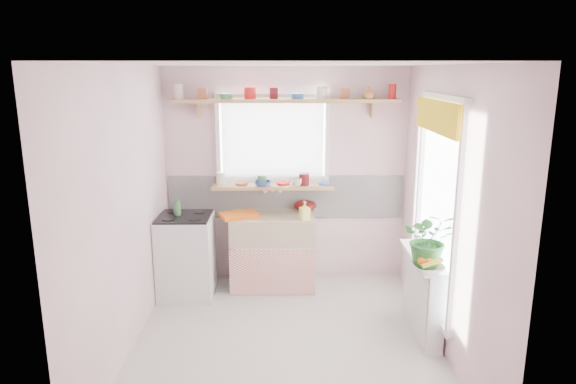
{
  "coord_description": "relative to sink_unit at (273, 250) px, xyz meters",
  "views": [
    {
      "loc": [
        -0.02,
        -4.29,
        2.46
      ],
      "look_at": [
        0.02,
        0.55,
        1.3
      ],
      "focal_mm": 32.0,
      "sensor_mm": 36.0,
      "label": 1
    }
  ],
  "objects": [
    {
      "name": "sink_unit",
      "position": [
        0.0,
        0.0,
        0.0
      ],
      "size": [
        0.95,
        0.65,
        1.11
      ],
      "color": "white",
      "rests_on": "ground"
    },
    {
      "name": "sill_cup",
      "position": [
        0.27,
        0.13,
        0.77
      ],
      "size": [
        0.15,
        0.15,
        0.09
      ],
      "primitive_type": "imported",
      "rotation": [
        0.0,
        0.0,
        0.32
      ],
      "color": "beige",
      "rests_on": "windowsill"
    },
    {
      "name": "fruit_bowl",
      "position": [
        1.36,
        -1.49,
        0.38
      ],
      "size": [
        0.29,
        0.29,
        0.07
      ],
      "primitive_type": "imported",
      "rotation": [
        0.0,
        0.0,
        0.09
      ],
      "color": "silver",
      "rests_on": "radiator_ledge"
    },
    {
      "name": "jade_plant",
      "position": [
        1.39,
        -1.37,
        0.6
      ],
      "size": [
        0.51,
        0.46,
        0.51
      ],
      "primitive_type": "imported",
      "rotation": [
        0.0,
        0.0,
        -0.15
      ],
      "color": "#2B6C2C",
      "rests_on": "radiator_ledge"
    },
    {
      "name": "dish_tray",
      "position": [
        -0.38,
        -0.06,
        0.44
      ],
      "size": [
        0.48,
        0.43,
        0.04
      ],
      "primitive_type": "cube",
      "rotation": [
        0.0,
        0.0,
        0.37
      ],
      "color": "orange",
      "rests_on": "sink_unit"
    },
    {
      "name": "radiator_ledge",
      "position": [
        1.45,
        -1.09,
        -0.03
      ],
      "size": [
        0.22,
        0.95,
        0.78
      ],
      "color": "white",
      "rests_on": "ground"
    },
    {
      "name": "windowsill",
      "position": [
        -0.0,
        0.19,
        0.71
      ],
      "size": [
        1.4,
        0.22,
        0.04
      ],
      "primitive_type": "cube",
      "color": "tan",
      "rests_on": "room"
    },
    {
      "name": "shelf_vase",
      "position": [
        1.06,
        0.12,
        1.78
      ],
      "size": [
        0.15,
        0.15,
        0.14
      ],
      "primitive_type": "imported",
      "rotation": [
        0.0,
        0.0,
        0.13
      ],
      "color": "#B76C38",
      "rests_on": "pine_shelf"
    },
    {
      "name": "shelf_crockery",
      "position": [
        0.13,
        0.18,
        1.76
      ],
      "size": [
        2.47,
        0.11,
        0.12
      ],
      "color": "silver",
      "rests_on": "pine_shelf"
    },
    {
      "name": "cooker",
      "position": [
        -0.95,
        -0.24,
        0.03
      ],
      "size": [
        0.58,
        0.58,
        0.93
      ],
      "color": "white",
      "rests_on": "ground"
    },
    {
      "name": "herb_pot",
      "position": [
        1.48,
        -0.82,
        0.44
      ],
      "size": [
        0.12,
        0.1,
        0.2
      ],
      "primitive_type": "imported",
      "rotation": [
        0.0,
        0.0,
        0.33
      ],
      "color": "#306E2C",
      "rests_on": "radiator_ledge"
    },
    {
      "name": "sill_bowl",
      "position": [
        -0.11,
        0.13,
        0.76
      ],
      "size": [
        0.21,
        0.21,
        0.06
      ],
      "primitive_type": "imported",
      "rotation": [
        0.0,
        0.0,
        0.08
      ],
      "color": "#3249A5",
      "rests_on": "windowsill"
    },
    {
      "name": "sill_crockery",
      "position": [
        -0.05,
        0.19,
        0.78
      ],
      "size": [
        1.35,
        0.11,
        0.12
      ],
      "color": "silver",
      "rests_on": "windowsill"
    },
    {
      "name": "soap_bottle_sink",
      "position": [
        0.36,
        -0.19,
        0.52
      ],
      "size": [
        0.13,
        0.13,
        0.21
      ],
      "primitive_type": "imported",
      "rotation": [
        0.0,
        0.0,
        0.38
      ],
      "color": "#EBE768",
      "rests_on": "sink_unit"
    },
    {
      "name": "room",
      "position": [
        0.81,
        -0.43,
        0.94
      ],
      "size": [
        3.2,
        3.2,
        3.2
      ],
      "color": "beige",
      "rests_on": "ground"
    },
    {
      "name": "cooker_bottle",
      "position": [
        -1.03,
        -0.22,
        0.59
      ],
      "size": [
        0.1,
        0.1,
        0.22
      ],
      "primitive_type": "imported",
      "rotation": [
        0.0,
        0.0,
        -0.2
      ],
      "color": "#3B7642",
      "rests_on": "cooker"
    },
    {
      "name": "colander",
      "position": [
        0.38,
        0.21,
        0.48
      ],
      "size": [
        0.34,
        0.34,
        0.12
      ],
      "primitive_type": "ellipsoid",
      "rotation": [
        0.0,
        0.0,
        -0.35
      ],
      "color": "#570E0F",
      "rests_on": "sink_unit"
    },
    {
      "name": "fruit",
      "position": [
        1.37,
        -1.49,
        0.43
      ],
      "size": [
        0.2,
        0.14,
        0.1
      ],
      "color": "orange",
      "rests_on": "fruit_bowl"
    },
    {
      "name": "pine_shelf",
      "position": [
        0.15,
        0.18,
        1.69
      ],
      "size": [
        2.52,
        0.24,
        0.04
      ],
      "primitive_type": "cube",
      "color": "tan",
      "rests_on": "room"
    }
  ]
}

